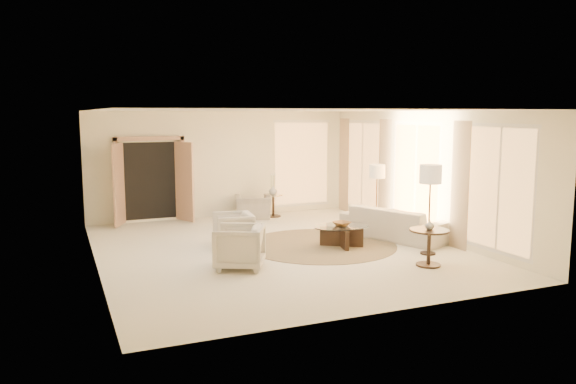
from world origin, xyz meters
name	(u,v)px	position (x,y,z in m)	size (l,w,h in m)	color
room	(277,181)	(0.00, 0.00, 1.40)	(7.04, 8.04, 2.83)	silver
windows_right	(418,176)	(3.45, 0.10, 1.35)	(0.10, 6.40, 2.40)	#F1AF60
window_back_corner	(302,163)	(2.30, 3.95, 1.35)	(1.70, 0.10, 2.40)	#F1AF60
curtains_right	(394,174)	(3.40, 1.00, 1.30)	(0.06, 5.20, 2.60)	tan
french_doors	(151,181)	(-1.90, 3.82, 1.07)	(1.95, 0.66, 2.16)	tan
area_rug	(320,245)	(0.95, -0.02, 0.01)	(3.20, 3.20, 0.01)	#463825
sofa	(394,223)	(2.74, -0.08, 0.35)	(2.40, 0.94, 0.70)	beige
armchair_left	(233,228)	(-0.77, 0.54, 0.39)	(0.76, 0.71, 0.78)	beige
armchair_right	(239,245)	(-1.15, -1.07, 0.43)	(0.83, 0.78, 0.85)	beige
accent_chair	(253,203)	(0.66, 3.40, 0.40)	(0.92, 0.60, 0.80)	#9C988F
coffee_table	(342,234)	(1.30, -0.32, 0.28)	(1.55, 1.55, 0.44)	black
end_table	(429,241)	(2.06, -2.24, 0.46)	(0.71, 0.71, 0.67)	black
side_table	(273,203)	(1.22, 3.40, 0.36)	(0.52, 0.52, 0.60)	black
floor_lamp_near	(377,174)	(2.90, 0.93, 1.32)	(0.38, 0.38, 1.55)	black
floor_lamp_far	(430,178)	(2.58, -1.53, 1.50)	(0.43, 0.43, 1.76)	black
bowl	(342,224)	(1.30, -0.32, 0.48)	(0.35, 0.35, 0.09)	brown
end_vase	(430,225)	(2.06, -2.24, 0.75)	(0.17, 0.17, 0.17)	silver
side_vase	(273,190)	(1.22, 3.40, 0.72)	(0.23, 0.23, 0.24)	silver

